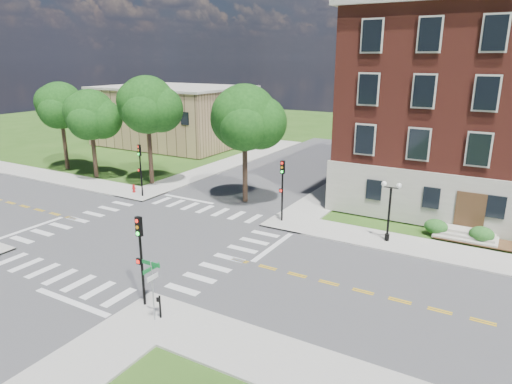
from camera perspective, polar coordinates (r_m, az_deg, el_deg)
The scene contains 19 objects.
ground at distance 33.91m, azimuth -13.63°, elevation -5.49°, with size 160.00×160.00×0.00m, color #2A4E16.
road_ew at distance 33.91m, azimuth -13.63°, elevation -5.48°, with size 90.00×12.00×0.01m, color #3D3D3F.
road_ns at distance 33.91m, azimuth -13.63°, elevation -5.48°, with size 12.00×90.00×0.01m, color #3D3D3F.
sidewalk_ne at distance 40.40m, azimuth 18.86°, elevation -2.25°, with size 34.00×34.00×0.12m.
sidewalk_nw at distance 54.71m, azimuth -14.41°, elevation 2.90°, with size 34.00×34.00×0.12m.
crosswalk_east at distance 29.72m, azimuth -3.34°, elevation -8.25°, with size 2.20×10.20×0.02m, color silver, non-canonical shape.
stop_bar_east at distance 31.33m, azimuth 2.16°, elevation -6.88°, with size 0.40×5.50×0.00m, color silver.
secondary_building at distance 69.06m, azimuth -10.18°, elevation 9.45°, with size 20.40×15.40×8.30m.
tree_a at distance 55.79m, azimuth -23.28°, elevation 9.89°, with size 5.15×5.15×9.77m.
tree_b at distance 50.61m, azimuth -20.00°, elevation 9.05°, with size 5.20×5.20×9.23m.
tree_c at distance 46.24m, azimuth -13.47°, elevation 10.52°, with size 5.61×5.61×10.69m.
tree_d at distance 39.08m, azimuth -1.43°, elevation 9.24°, with size 5.67×5.67×10.24m.
traffic_signal_se at distance 23.67m, azimuth -14.24°, elevation -7.02°, with size 0.34×0.38×4.80m.
traffic_signal_ne at distance 34.97m, azimuth 3.31°, elevation 1.14°, with size 0.34×0.39×4.80m.
traffic_signal_nw at distance 42.64m, azimuth -14.28°, elevation 3.46°, with size 0.38×0.45×4.80m.
twin_lamp_west at distance 32.52m, azimuth 16.35°, elevation -1.92°, with size 1.36×0.36×4.23m.
street_sign_pole at distance 22.56m, azimuth -12.85°, elevation -10.58°, with size 1.10×1.10×3.10m.
push_button_post at distance 23.38m, azimuth -11.95°, elevation -13.71°, with size 0.14×0.21×1.20m.
fire_hydrant at distance 44.72m, azimuth -15.03°, elevation 0.40°, with size 0.35×0.35×0.75m.
Camera 1 is at (22.14, -22.49, 12.42)m, focal length 32.00 mm.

